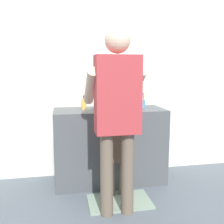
{
  "coord_description": "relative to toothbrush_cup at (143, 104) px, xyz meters",
  "views": [
    {
      "loc": [
        -0.55,
        -2.69,
        1.35
      ],
      "look_at": [
        0.0,
        0.15,
        0.88
      ],
      "focal_mm": 41.93,
      "sensor_mm": 36.0,
      "label": 1
    }
  ],
  "objects": [
    {
      "name": "soap_bottle",
      "position": [
        -0.7,
        0.03,
        0.01
      ],
      "size": [
        0.06,
        0.06,
        0.17
      ],
      "color": "gold",
      "rests_on": "vanity_cabinet"
    },
    {
      "name": "sink_basin",
      "position": [
        -0.41,
        -0.03,
        0.0
      ],
      "size": [
        0.32,
        0.32,
        0.11
      ],
      "color": "white",
      "rests_on": "vanity_cabinet"
    },
    {
      "name": "adult_parent",
      "position": [
        -0.47,
        -0.74,
        0.08
      ],
      "size": [
        0.53,
        0.56,
        1.71
      ],
      "color": "#6B5B4C",
      "rests_on": "ground"
    },
    {
      "name": "ground_plane",
      "position": [
        -0.41,
        -0.31,
        -0.94
      ],
      "size": [
        14.0,
        14.0,
        0.0
      ],
      "primitive_type": "plane",
      "color": "slate"
    },
    {
      "name": "vanity_cabinet",
      "position": [
        -0.41,
        -0.01,
        -0.5
      ],
      "size": [
        1.3,
        0.54,
        0.89
      ],
      "primitive_type": "cube",
      "color": "#4C5156",
      "rests_on": "ground"
    },
    {
      "name": "faucet",
      "position": [
        -0.41,
        0.17,
        0.03
      ],
      "size": [
        0.18,
        0.14,
        0.18
      ],
      "color": "#B7BABF",
      "rests_on": "vanity_cabinet"
    },
    {
      "name": "toothbrush_cup",
      "position": [
        0.0,
        0.0,
        0.0
      ],
      "size": [
        0.07,
        0.07,
        0.21
      ],
      "color": "#4C8EB2",
      "rests_on": "vanity_cabinet"
    },
    {
      "name": "back_wall",
      "position": [
        -0.41,
        0.31,
        0.41
      ],
      "size": [
        4.4,
        0.08,
        2.7
      ],
      "color": "silver",
      "rests_on": "ground"
    },
    {
      "name": "child_toddler",
      "position": [
        -0.41,
        -0.41,
        -0.43
      ],
      "size": [
        0.26,
        0.26,
        0.85
      ],
      "color": "#6B5B4C",
      "rests_on": "ground"
    },
    {
      "name": "bath_mat",
      "position": [
        -0.41,
        -0.56,
        -0.93
      ],
      "size": [
        0.64,
        0.4,
        0.02
      ],
      "primitive_type": "cube",
      "color": "gray",
      "rests_on": "ground"
    }
  ]
}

